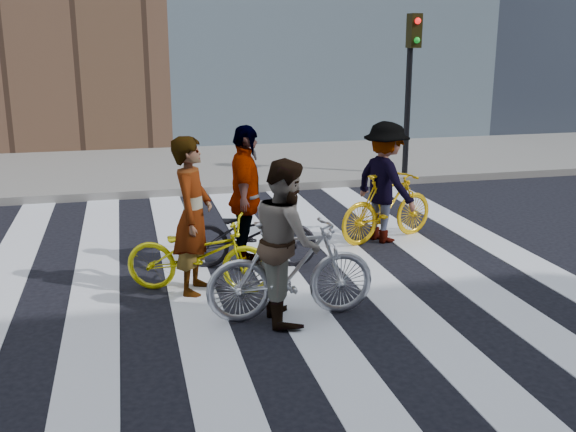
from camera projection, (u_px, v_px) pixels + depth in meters
name	position (u px, v px, depth m)	size (l,w,h in m)	color
ground	(240.00, 290.00, 7.91)	(100.00, 100.00, 0.00)	black
sidewalk_far	(182.00, 168.00, 14.93)	(100.00, 5.00, 0.15)	slate
zebra_crosswalk	(240.00, 289.00, 7.91)	(8.25, 10.00, 0.01)	white
traffic_signal	(411.00, 68.00, 13.33)	(0.22, 0.42, 3.33)	black
bike_yellow_left	(199.00, 254.00, 7.76)	(0.60, 1.71, 0.90)	yellow
bike_silver_mid	(291.00, 270.00, 6.98)	(0.50, 1.78, 1.07)	silver
bike_yellow_right	(388.00, 207.00, 9.72)	(0.47, 1.67, 1.00)	#F6B60D
bike_dark_rear	(250.00, 234.00, 8.59)	(0.59, 1.69, 0.89)	black
rider_left	(193.00, 216.00, 7.63)	(0.66, 0.44, 1.82)	slate
rider_mid	(286.00, 241.00, 6.89)	(0.83, 0.65, 1.70)	slate
rider_right	(385.00, 182.00, 9.62)	(1.12, 0.64, 1.73)	slate
rider_rear	(246.00, 198.00, 8.46)	(1.08, 0.45, 1.83)	slate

